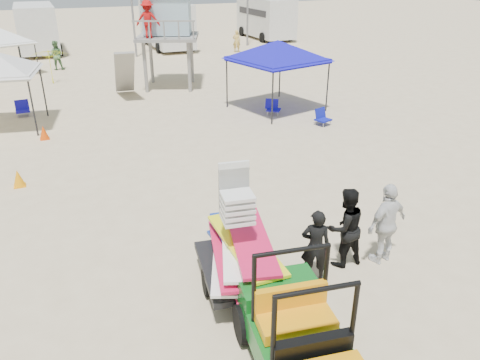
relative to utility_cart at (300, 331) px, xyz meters
name	(u,v)px	position (x,y,z in m)	size (l,w,h in m)	color
ground	(279,312)	(0.44, 1.41, -0.92)	(140.00, 140.00, 0.00)	beige
utility_cart	(300,331)	(0.00, 0.00, 0.00)	(1.67, 2.77, 1.98)	#0E5B19
surf_trailer	(238,248)	(0.01, 2.34, 0.03)	(1.67, 2.66, 2.34)	black
man_left	(315,246)	(1.52, 2.04, -0.14)	(0.57, 0.37, 1.57)	black
man_mid	(345,227)	(2.37, 2.29, -0.05)	(0.85, 0.66, 1.74)	black
man_right	(387,224)	(3.22, 2.04, -0.02)	(1.05, 0.44, 1.80)	silver
lifeguard_tower	(164,16)	(3.18, 19.14, 2.55)	(3.77, 3.77, 4.66)	gray
canopy_blue	(278,44)	(6.40, 13.23, 1.86)	(3.89, 3.89, 3.33)	black
umbrella_b	(51,67)	(-2.27, 22.17, -0.03)	(1.95, 1.98, 1.79)	#F7F816
cone_near	(18,178)	(-3.93, 9.09, -0.67)	(0.34, 0.34, 0.50)	#FF9708
cone_far	(44,133)	(-3.10, 13.06, -0.67)	(0.34, 0.34, 0.50)	#E14407
beach_chair_a	(22,108)	(-3.79, 16.55, -0.61)	(0.57, 0.61, 0.64)	#1610AF
beach_chair_b	(322,117)	(7.08, 10.58, -0.61)	(0.67, 0.73, 0.64)	#0D1597
beach_chair_c	(273,107)	(5.92, 12.60, -0.61)	(0.73, 0.84, 0.64)	#140FA6
rv_mid_left	(36,26)	(-2.57, 32.91, 0.88)	(2.65, 6.50, 3.25)	silver
rv_mid_right	(166,23)	(6.43, 31.41, 0.88)	(2.64, 7.00, 3.25)	silver
rv_far_right	(265,16)	(15.43, 32.91, 0.88)	(2.64, 6.60, 3.25)	silver
distant_beachgoers	(41,66)	(-2.79, 22.93, -0.11)	(19.12, 9.48, 1.70)	#2F448D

